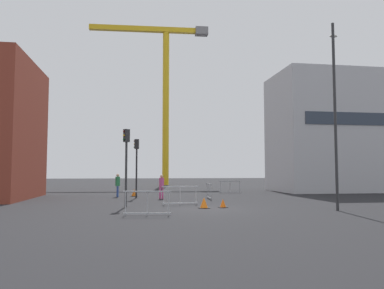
# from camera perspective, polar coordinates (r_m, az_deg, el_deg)

# --- Properties ---
(ground) EXTENTS (160.00, 160.00, 0.00)m
(ground) POSITION_cam_1_polar(r_m,az_deg,el_deg) (19.43, 2.34, -9.79)
(ground) COLOR black
(office_block) EXTENTS (13.66, 7.28, 11.24)m
(office_block) POSITION_cam_1_polar(r_m,az_deg,el_deg) (39.23, 22.23, 1.63)
(office_block) COLOR #B7B7BC
(office_block) RESTS_ON ground
(construction_crane) EXTENTS (16.79, 1.73, 22.60)m
(construction_crane) POSITION_cam_1_polar(r_m,az_deg,el_deg) (53.78, -4.38, 9.95)
(construction_crane) COLOR gold
(construction_crane) RESTS_ON ground
(streetlamp_tall) EXTENTS (1.11, 1.57, 9.41)m
(streetlamp_tall) POSITION_cam_1_polar(r_m,az_deg,el_deg) (20.21, 20.96, 6.06)
(streetlamp_tall) COLOR #2D2D30
(streetlamp_tall) RESTS_ON ground
(traffic_light_verge) EXTENTS (0.38, 0.36, 4.21)m
(traffic_light_verge) POSITION_cam_1_polar(r_m,az_deg,el_deg) (20.57, -10.01, -1.57)
(traffic_light_verge) COLOR #2D2D30
(traffic_light_verge) RESTS_ON ground
(traffic_light_crosswalk) EXTENTS (0.39, 0.31, 4.24)m
(traffic_light_crosswalk) POSITION_cam_1_polar(r_m,az_deg,el_deg) (27.29, -8.47, -2.15)
(traffic_light_crosswalk) COLOR #232326
(traffic_light_crosswalk) RESTS_ON ground
(pedestrian_walking) EXTENTS (0.34, 0.34, 1.68)m
(pedestrian_walking) POSITION_cam_1_polar(r_m,az_deg,el_deg) (26.26, -4.66, -6.15)
(pedestrian_walking) COLOR #D14C8C
(pedestrian_walking) RESTS_ON ground
(pedestrian_waiting) EXTENTS (0.34, 0.34, 1.73)m
(pedestrian_waiting) POSITION_cam_1_polar(r_m,az_deg,el_deg) (28.62, -11.28, -5.85)
(pedestrian_waiting) COLOR #33519E
(pedestrian_waiting) RESTS_ON ground
(safety_barrier_right_run) EXTENTS (1.92, 0.09, 1.08)m
(safety_barrier_right_run) POSITION_cam_1_polar(r_m,az_deg,el_deg) (32.99, 5.82, -6.43)
(safety_barrier_right_run) COLOR gray
(safety_barrier_right_run) RESTS_ON ground
(safety_barrier_front) EXTENTS (2.08, 0.31, 1.08)m
(safety_barrier_front) POSITION_cam_1_polar(r_m,az_deg,el_deg) (16.57, -6.86, -8.81)
(safety_barrier_front) COLOR #B2B5BA
(safety_barrier_front) RESTS_ON ground
(safety_barrier_rear) EXTENTS (2.11, 0.32, 1.08)m
(safety_barrier_rear) POSITION_cam_1_polar(r_m,az_deg,el_deg) (21.70, -1.84, -7.70)
(safety_barrier_rear) COLOR #B2B5BA
(safety_barrier_rear) RESTS_ON ground
(safety_barrier_mid_span) EXTENTS (0.18, 2.20, 1.08)m
(safety_barrier_mid_span) POSITION_cam_1_polar(r_m,az_deg,el_deg) (26.12, 2.61, -7.08)
(safety_barrier_mid_span) COLOR gray
(safety_barrier_mid_span) RESTS_ON ground
(traffic_cone_by_barrier) EXTENTS (0.45, 0.45, 0.46)m
(traffic_cone_by_barrier) POSITION_cam_1_polar(r_m,az_deg,el_deg) (20.11, 4.75, -9.00)
(traffic_cone_by_barrier) COLOR black
(traffic_cone_by_barrier) RESTS_ON ground
(traffic_cone_striped) EXTENTS (0.55, 0.55, 0.56)m
(traffic_cone_striped) POSITION_cam_1_polar(r_m,az_deg,el_deg) (29.15, -8.82, -7.32)
(traffic_cone_striped) COLOR black
(traffic_cone_striped) RESTS_ON ground
(traffic_cone_orange) EXTENTS (0.56, 0.56, 0.57)m
(traffic_cone_orange) POSITION_cam_1_polar(r_m,az_deg,el_deg) (19.70, 1.84, -8.95)
(traffic_cone_orange) COLOR black
(traffic_cone_orange) RESTS_ON ground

